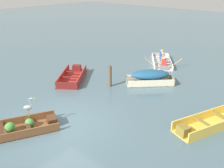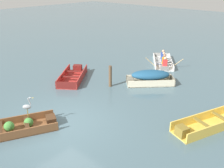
% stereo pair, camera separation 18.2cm
% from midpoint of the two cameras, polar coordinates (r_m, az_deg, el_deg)
% --- Properties ---
extents(ground_plane, '(80.00, 80.00, 0.00)m').
position_cam_midpoint_polar(ground_plane, '(10.22, -11.39, -8.92)').
color(ground_plane, '#47606B').
extents(dinghy_wooden_brown_foreground, '(2.35, 3.29, 0.43)m').
position_cam_midpoint_polar(dinghy_wooden_brown_foreground, '(10.16, -20.97, -9.39)').
color(dinghy_wooden_brown_foreground, brown).
rests_on(dinghy_wooden_brown_foreground, ground).
extents(skiff_yellow_near_moored, '(2.02, 3.40, 0.41)m').
position_cam_midpoint_polar(skiff_yellow_near_moored, '(10.44, 20.81, -8.40)').
color(skiff_yellow_near_moored, '#E5BC47').
rests_on(skiff_yellow_near_moored, ground).
extents(skiff_red_mid_moored, '(2.66, 3.00, 0.42)m').
position_cam_midpoint_polar(skiff_red_mid_moored, '(14.50, -9.29, 1.81)').
color(skiff_red_mid_moored, '#AD2D28').
rests_on(skiff_red_mid_moored, ground).
extents(skiff_cream_far_moored, '(2.42, 2.46, 0.79)m').
position_cam_midpoint_polar(skiff_cream_far_moored, '(13.59, 8.21, 1.77)').
color(skiff_cream_far_moored, beige).
rests_on(skiff_cream_far_moored, ground).
extents(rowboat_white_with_crew, '(2.85, 3.19, 0.88)m').
position_cam_midpoint_polar(rowboat_white_with_crew, '(16.99, 11.07, 5.11)').
color(rowboat_white_with_crew, white).
rests_on(rowboat_white_with_crew, ground).
extents(heron_on_dinghy, '(0.37, 0.38, 0.84)m').
position_cam_midpoint_polar(heron_on_dinghy, '(9.91, -19.12, -4.97)').
color(heron_on_dinghy, olive).
rests_on(heron_on_dinghy, dinghy_wooden_brown_foreground).
extents(mooring_post, '(0.16, 0.16, 1.15)m').
position_cam_midpoint_polar(mooring_post, '(13.10, -0.83, 1.77)').
color(mooring_post, brown).
rests_on(mooring_post, ground).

